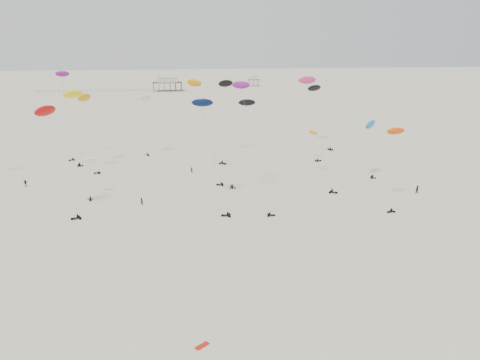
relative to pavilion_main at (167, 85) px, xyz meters
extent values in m
plane|color=beige|center=(10.00, -150.00, -4.22)|extent=(900.00, 900.00, 0.00)
cube|color=brown|center=(0.00, 0.00, 1.93)|extent=(21.00, 13.00, 0.30)
cube|color=silver|center=(0.00, 0.00, 3.68)|extent=(14.00, 8.40, 3.20)
cube|color=#B2B2AD|center=(0.00, 0.00, 5.43)|extent=(15.00, 9.00, 0.30)
cube|color=brown|center=(70.00, 30.00, 0.93)|extent=(9.00, 7.00, 0.30)
cube|color=silver|center=(70.00, 30.00, 2.28)|extent=(5.60, 4.20, 2.40)
cube|color=#B2B2AD|center=(70.00, 30.00, 3.63)|extent=(6.00, 4.50, 0.30)
cube|color=black|center=(-52.00, 0.00, -2.77)|extent=(80.00, 0.10, 0.10)
cylinder|color=gray|center=(12.80, -244.28, 5.88)|extent=(0.03, 0.03, 19.13)
ellipsoid|color=black|center=(14.69, -243.57, 15.94)|extent=(4.14, 2.20, 1.98)
cylinder|color=gray|center=(42.25, -263.08, 3.44)|extent=(0.03, 0.03, 16.34)
ellipsoid|color=#ED4E0C|center=(43.96, -259.29, 11.20)|extent=(4.16, 1.95, 2.05)
cylinder|color=gray|center=(-21.20, -246.66, -0.01)|extent=(0.03, 0.03, 8.18)
ellipsoid|color=white|center=(-21.09, -244.69, 4.13)|extent=(3.31, 1.91, 1.55)
cylinder|color=gray|center=(-9.74, -206.67, 4.44)|extent=(0.03, 0.03, 16.13)
ellipsoid|color=white|center=(-9.79, -206.06, 13.37)|extent=(5.41, 4.72, 2.46)
cylinder|color=gray|center=(31.55, -246.92, 8.21)|extent=(0.03, 0.03, 26.34)
ellipsoid|color=#D33177|center=(29.73, -241.17, 20.69)|extent=(4.35, 1.51, 2.08)
cylinder|color=gray|center=(13.92, -257.79, 8.12)|extent=(0.03, 0.03, 27.69)
ellipsoid|color=#8C1A92|center=(12.10, -250.69, 20.56)|extent=(4.09, 2.66, 1.89)
cylinder|color=gray|center=(-27.12, -216.19, 5.19)|extent=(0.03, 0.03, 17.57)
ellipsoid|color=#F8A014|center=(-25.80, -215.21, 14.76)|extent=(4.24, 5.33, 2.51)
cylinder|color=gray|center=(6.04, -236.12, 7.56)|extent=(0.03, 0.03, 25.84)
ellipsoid|color=orange|center=(3.62, -229.99, 19.50)|extent=(4.63, 4.43, 2.30)
cylinder|color=gray|center=(-24.91, -224.67, 5.99)|extent=(0.03, 0.03, 20.03)
ellipsoid|color=yellow|center=(-27.38, -223.04, 16.52)|extent=(5.70, 4.78, 2.67)
cylinder|color=gray|center=(39.40, -221.33, -0.15)|extent=(0.03, 0.03, 7.56)
ellipsoid|color=orange|center=(39.02, -219.66, 3.81)|extent=(2.98, 3.53, 1.65)
cylinder|color=gray|center=(-32.31, -207.59, 8.17)|extent=(0.03, 0.03, 23.99)
ellipsoid|color=#7C1781|center=(-32.87, -205.19, 20.63)|extent=(4.08, 1.69, 2.00)
cylinder|color=gray|center=(-24.67, -257.97, 6.09)|extent=(0.03, 0.03, 20.24)
ellipsoid|color=red|center=(-26.96, -255.67, 16.60)|extent=(4.70, 5.49, 2.60)
cylinder|color=gray|center=(13.23, -214.33, 6.52)|extent=(0.03, 0.03, 24.88)
ellipsoid|color=black|center=(14.75, -207.04, 17.39)|extent=(5.34, 3.56, 2.47)
cylinder|color=gray|center=(47.60, -202.43, 5.01)|extent=(0.03, 0.03, 21.67)
ellipsoid|color=black|center=(46.70, -195.73, 14.53)|extent=(6.43, 4.90, 2.88)
cylinder|color=gray|center=(47.27, -241.67, 2.48)|extent=(0.03, 0.03, 12.10)
ellipsoid|color=#1977BF|center=(46.74, -240.98, 9.48)|extent=(5.48, 5.78, 2.82)
cylinder|color=gray|center=(5.32, -257.94, 6.42)|extent=(0.03, 0.03, 23.16)
ellipsoid|color=#051346|center=(3.63, -252.22, 17.16)|extent=(4.82, 2.81, 2.26)
imported|color=black|center=(-9.98, -253.55, -4.22)|extent=(0.83, 0.78, 1.89)
imported|color=black|center=(52.57, -255.95, -4.22)|extent=(1.14, 0.75, 2.19)
imported|color=black|center=(-38.18, -235.39, -4.22)|extent=(1.28, 0.76, 2.09)
imported|color=black|center=(2.34, -229.44, -4.22)|extent=(0.83, 0.79, 1.88)
cube|color=#B7170B|center=(-1.52, -304.55, -4.22)|extent=(1.86, 1.63, 0.07)
camera|label=1|loc=(-4.81, -350.59, 29.01)|focal=35.00mm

